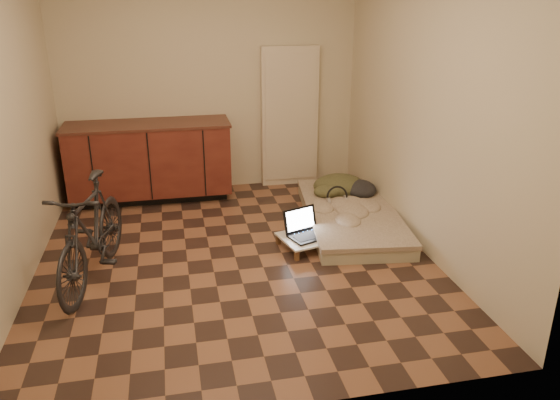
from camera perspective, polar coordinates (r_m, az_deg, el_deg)
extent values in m
cube|color=brown|center=(5.08, -4.71, -5.96)|extent=(3.50, 4.00, 0.00)
cube|color=beige|center=(6.60, -7.35, 12.14)|extent=(3.50, 0.00, 2.60)
cube|color=beige|center=(2.74, -0.09, -0.33)|extent=(3.50, 0.00, 2.60)
cube|color=beige|center=(4.77, -26.68, 6.71)|extent=(0.00, 4.00, 2.60)
cube|color=beige|center=(5.14, 14.83, 9.12)|extent=(0.00, 4.00, 2.60)
cube|color=black|center=(6.64, -13.11, 0.64)|extent=(1.70, 0.48, 0.10)
cube|color=#4D1B15|center=(6.46, -13.43, 4.18)|extent=(1.80, 0.60, 0.78)
cube|color=#4A241B|center=(6.36, -13.74, 7.67)|extent=(1.84, 0.62, 0.03)
cube|color=beige|center=(6.76, 1.00, 8.65)|extent=(0.70, 0.10, 1.70)
imported|color=black|center=(4.73, -19.18, -2.71)|extent=(0.78, 1.58, 0.98)
cube|color=#AEA98B|center=(5.81, 7.37, -1.81)|extent=(1.13, 1.99, 0.12)
cube|color=#BAA68F|center=(5.78, 7.41, -1.06)|extent=(1.15, 2.01, 0.04)
cube|color=brown|center=(4.99, 1.75, -5.83)|extent=(0.05, 0.05, 0.10)
cube|color=brown|center=(5.30, -0.18, -4.13)|extent=(0.05, 0.05, 0.10)
cube|color=brown|center=(5.28, 7.85, -4.43)|extent=(0.05, 0.05, 0.10)
cube|color=brown|center=(5.57, 5.68, -2.91)|extent=(0.05, 0.05, 0.10)
cube|color=white|center=(5.25, 3.84, -3.73)|extent=(0.78, 0.60, 0.02)
cube|color=black|center=(5.18, 3.04, -3.82)|extent=(0.42, 0.36, 0.02)
cube|color=black|center=(5.25, 2.09, -2.01)|extent=(0.36, 0.19, 0.23)
cube|color=white|center=(5.25, 2.09, -2.01)|extent=(0.30, 0.15, 0.18)
ellipsoid|color=white|center=(5.31, 6.30, -3.18)|extent=(0.06, 0.10, 0.03)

